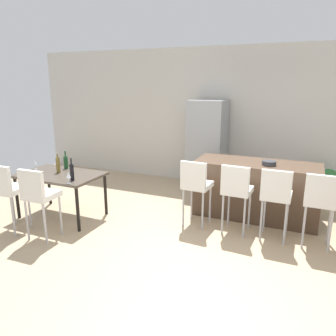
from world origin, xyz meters
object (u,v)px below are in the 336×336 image
object	(u,v)px
dining_chair_near	(7,188)
wine_bottle_far	(66,162)
dining_table	(60,178)
wine_bottle_corner	(72,172)
bar_chair_right	(276,193)
bar_chair_left	(196,183)
wine_glass_left	(35,162)
kitchen_island	(255,190)
fruit_bowl	(269,163)
bar_chair_far	(320,199)
wine_glass_right	(68,175)
potted_plant	(327,183)
dining_chair_far	(38,193)
wine_bottle_middle	(58,165)
refrigerator	(207,145)
bar_chair_middle	(236,188)

from	to	relation	value
dining_chair_near	wine_bottle_far	xyz separation A→B (m)	(0.17, 1.09, 0.15)
dining_table	wine_bottle_corner	bearing A→B (deg)	-26.77
bar_chair_right	wine_bottle_corner	size ratio (longest dim) A/B	3.04
bar_chair_left	wine_glass_left	world-z (taller)	bar_chair_left
kitchen_island	fruit_bowl	bearing A→B (deg)	-27.98
kitchen_island	wine_glass_left	distance (m)	3.75
bar_chair_far	fruit_bowl	xyz separation A→B (m)	(-0.75, 0.68, 0.26)
wine_bottle_far	wine_glass_right	distance (m)	0.91
wine_glass_left	potted_plant	size ratio (longest dim) A/B	0.26
bar_chair_far	wine_bottle_far	world-z (taller)	bar_chair_far
dining_chair_far	dining_chair_near	bearing A→B (deg)	180.00
bar_chair_left	potted_plant	size ratio (longest dim) A/B	1.60
bar_chair_far	wine_bottle_middle	distance (m)	3.98
wine_bottle_far	potted_plant	bearing A→B (deg)	26.94
wine_bottle_middle	fruit_bowl	bearing A→B (deg)	19.91
wine_bottle_middle	potted_plant	xyz separation A→B (m)	(4.12, 2.38, -0.48)
bar_chair_far	dining_table	world-z (taller)	bar_chair_far
dining_table	dining_chair_near	xyz separation A→B (m)	(-0.30, -0.78, 0.03)
refrigerator	wine_bottle_middle	bearing A→B (deg)	-127.12
dining_table	dining_chair_near	distance (m)	0.84
dining_chair_near	wine_bottle_middle	bearing A→B (deg)	74.50
bar_chair_middle	wine_bottle_corner	bearing A→B (deg)	-162.19
bar_chair_left	refrigerator	bearing A→B (deg)	102.29
wine_bottle_corner	wine_bottle_far	bearing A→B (deg)	137.14
dining_table	fruit_bowl	size ratio (longest dim) A/B	6.27
wine_bottle_middle	wine_glass_left	xyz separation A→B (m)	(-0.50, -0.01, -0.01)
refrigerator	wine_glass_left	bearing A→B (deg)	-133.89
bar_chair_left	bar_chair_right	distance (m)	1.17
wine_glass_right	bar_chair_right	bearing A→B (deg)	17.42
wine_glass_left	bar_chair_left	bearing A→B (deg)	10.21
kitchen_island	fruit_bowl	size ratio (longest dim) A/B	9.21
kitchen_island	dining_chair_near	world-z (taller)	dining_chair_near
dining_chair_far	potted_plant	bearing A→B (deg)	40.64
dining_table	wine_glass_left	size ratio (longest dim) A/B	7.75
wine_glass_left	potted_plant	xyz separation A→B (m)	(4.62, 2.39, -0.47)
dining_chair_near	wine_bottle_far	world-z (taller)	dining_chair_near
bar_chair_middle	wine_glass_right	xyz separation A→B (m)	(-2.29, -0.89, 0.17)
bar_chair_far	wine_bottle_corner	distance (m)	3.53
bar_chair_middle	dining_chair_far	size ratio (longest dim) A/B	1.00
bar_chair_middle	wine_bottle_corner	xyz separation A→B (m)	(-2.34, -0.75, 0.17)
dining_chair_far	wine_bottle_corner	size ratio (longest dim) A/B	3.04
dining_table	fruit_bowl	bearing A→B (deg)	21.10
wine_bottle_corner	wine_glass_left	size ratio (longest dim) A/B	1.98
dining_chair_far	wine_bottle_far	xyz separation A→B (m)	(-0.43, 1.09, 0.15)
dining_chair_far	refrigerator	world-z (taller)	refrigerator
dining_chair_far	bar_chair_left	bearing A→B (deg)	35.40
kitchen_island	wine_bottle_middle	bearing A→B (deg)	-157.22
kitchen_island	wine_bottle_far	size ratio (longest dim) A/B	6.47
wine_bottle_far	bar_chair_middle	bearing A→B (deg)	4.43
bar_chair_right	dining_chair_far	bearing A→B (deg)	-156.47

